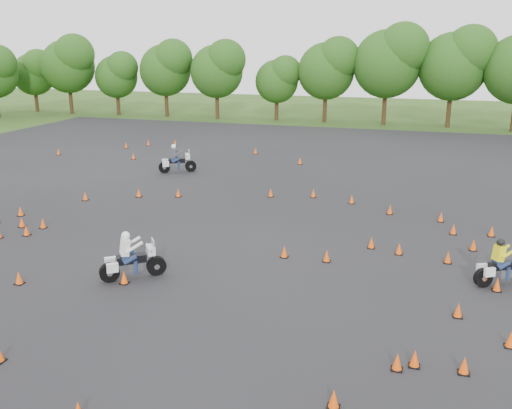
# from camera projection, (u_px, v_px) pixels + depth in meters

# --- Properties ---
(ground) EXTENTS (140.00, 140.00, 0.00)m
(ground) POSITION_uv_depth(u_px,v_px,m) (227.00, 261.00, 22.32)
(ground) COLOR #2D5119
(ground) RESTS_ON ground
(asphalt_pad) EXTENTS (62.00, 62.00, 0.00)m
(asphalt_pad) POSITION_uv_depth(u_px,v_px,m) (268.00, 217.00, 27.84)
(asphalt_pad) COLOR black
(asphalt_pad) RESTS_ON ground
(treeline) EXTENTS (87.45, 32.40, 10.62)m
(treeline) POSITION_uv_depth(u_px,v_px,m) (373.00, 82.00, 52.61)
(treeline) COLOR #244C15
(treeline) RESTS_ON ground
(traffic_cones) EXTENTS (36.57, 33.52, 0.45)m
(traffic_cones) POSITION_uv_depth(u_px,v_px,m) (254.00, 223.00, 26.19)
(traffic_cones) COLOR #F8510A
(traffic_cones) RESTS_ON asphalt_pad
(rider_grey) EXTENTS (2.51, 1.87, 1.90)m
(rider_grey) POSITION_uv_depth(u_px,v_px,m) (177.00, 158.00, 37.17)
(rider_grey) COLOR #3D3E44
(rider_grey) RESTS_ON ground
(rider_yellow) EXTENTS (2.27, 1.65, 1.71)m
(rider_yellow) POSITION_uv_depth(u_px,v_px,m) (505.00, 262.00, 19.86)
(rider_yellow) COLOR yellow
(rider_yellow) RESTS_ON ground
(rider_white) EXTENTS (2.34, 2.07, 1.85)m
(rider_white) POSITION_uv_depth(u_px,v_px,m) (132.00, 254.00, 20.42)
(rider_white) COLOR white
(rider_white) RESTS_ON ground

